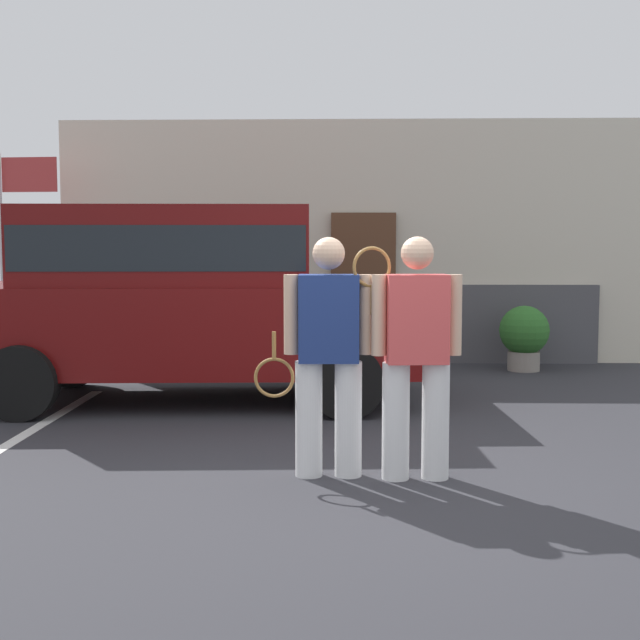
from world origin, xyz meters
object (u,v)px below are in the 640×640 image
object	(u,v)px
parked_suv	(184,294)
tennis_player_woman	(416,353)
potted_plant_by_porch	(524,335)
flag_pole	(15,220)
tennis_player_man	(328,354)

from	to	relation	value
parked_suv	tennis_player_woman	distance (m)	3.67
tennis_player_woman	potted_plant_by_porch	distance (m)	5.55
flag_pole	tennis_player_woman	bearing A→B (deg)	-46.70
parked_suv	potted_plant_by_porch	size ratio (longest dim) A/B	5.46
parked_suv	flag_pole	size ratio (longest dim) A/B	1.65
tennis_player_man	potted_plant_by_porch	distance (m)	5.74
tennis_player_man	potted_plant_by_porch	bearing A→B (deg)	-117.29
parked_suv	flag_pole	xyz separation A→B (m)	(-2.64, 2.20, 0.84)
parked_suv	flag_pole	bearing A→B (deg)	137.13
parked_suv	potted_plant_by_porch	xyz separation A→B (m)	(4.06, 2.28, -0.67)
potted_plant_by_porch	parked_suv	bearing A→B (deg)	-150.73
parked_suv	tennis_player_woman	world-z (taller)	parked_suv
tennis_player_woman	potted_plant_by_porch	world-z (taller)	tennis_player_woman
tennis_player_woman	potted_plant_by_porch	xyz separation A→B (m)	(1.86, 5.21, -0.43)
tennis_player_man	flag_pole	distance (m)	6.69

